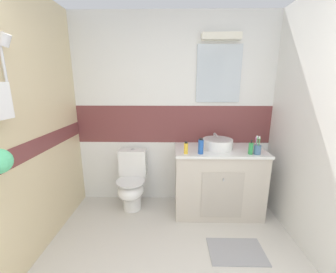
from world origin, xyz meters
TOP-DOWN VIEW (x-y plane):
  - ground_plane at (0.00, 1.20)m, footprint 3.20×3.48m
  - wall_back_tiled at (0.01, 2.45)m, footprint 3.20×0.20m
  - wall_left_shower_alcove at (-1.35, 1.20)m, footprint 0.29×3.48m
  - vanity_cabinet at (0.57, 2.11)m, footprint 1.09×0.60m
  - sink_basin at (0.55, 2.13)m, footprint 0.37×0.41m
  - toilet at (-0.55, 2.16)m, footprint 0.37×0.50m
  - toothbrush_cup at (0.96, 1.91)m, footprint 0.08×0.08m
  - soap_dispenser at (0.88, 1.91)m, footprint 0.05×0.05m
  - shampoo_bottle_tall at (0.31, 1.92)m, footprint 0.06×0.06m
  - deodorant_spray_can at (0.14, 1.91)m, footprint 0.05×0.05m
  - bath_mat at (0.63, 1.38)m, footprint 0.55×0.36m

SIDE VIEW (x-z plane):
  - ground_plane at x=0.00m, z-range -0.04..0.00m
  - bath_mat at x=0.63m, z-range 0.00..0.01m
  - toilet at x=-0.55m, z-range -0.03..0.76m
  - vanity_cabinet at x=0.57m, z-range 0.00..0.85m
  - toothbrush_cup at x=0.96m, z-range 0.80..1.02m
  - sink_basin at x=0.55m, z-range 0.84..0.99m
  - deodorant_spray_can at x=0.14m, z-range 0.85..0.99m
  - soap_dispenser at x=0.88m, z-range 0.83..1.00m
  - shampoo_bottle_tall at x=0.31m, z-range 0.85..1.03m
  - wall_left_shower_alcove at x=-1.35m, z-range 0.00..2.50m
  - wall_back_tiled at x=0.01m, z-range 0.01..2.51m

